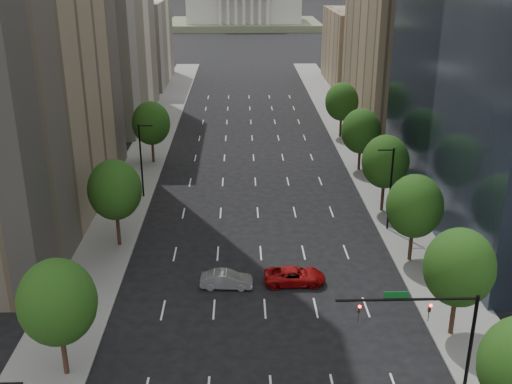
{
  "coord_description": "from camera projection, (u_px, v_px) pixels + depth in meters",
  "views": [
    {
      "loc": [
        -1.89,
        -2.9,
        26.97
      ],
      "look_at": [
        -0.57,
        45.82,
        8.0
      ],
      "focal_mm": 42.71,
      "sensor_mm": 36.0,
      "label": 1
    }
  ],
  "objects": [
    {
      "name": "sidewalk_left",
      "position": [
        119.0,
        213.0,
        68.01
      ],
      "size": [
        6.0,
        200.0,
        0.15
      ],
      "primitive_type": "cube",
      "color": "slate",
      "rests_on": "ground"
    },
    {
      "name": "sidewalk_right",
      "position": [
        394.0,
        210.0,
        68.79
      ],
      "size": [
        6.0,
        200.0,
        0.15
      ],
      "primitive_type": "cube",
      "color": "slate",
      "rests_on": "ground"
    },
    {
      "name": "midrise_cream_left",
      "position": [
        101.0,
        16.0,
        101.51
      ],
      "size": [
        14.0,
        30.0,
        35.0
      ],
      "primitive_type": "cube",
      "color": "beige",
      "rests_on": "ground"
    },
    {
      "name": "filler_left",
      "position": [
        135.0,
        42.0,
        135.33
      ],
      "size": [
        14.0,
        26.0,
        18.0
      ],
      "primitive_type": "cube",
      "color": "beige",
      "rests_on": "ground"
    },
    {
      "name": "parking_tan_right",
      "position": [
        401.0,
        33.0,
        100.88
      ],
      "size": [
        14.0,
        30.0,
        30.0
      ],
      "primitive_type": "cube",
      "color": "#8C7759",
      "rests_on": "ground"
    },
    {
      "name": "filler_right",
      "position": [
        361.0,
        48.0,
        134.16
      ],
      "size": [
        14.0,
        26.0,
        16.0
      ],
      "primitive_type": "cube",
      "color": "#8C7759",
      "rests_on": "ground"
    },
    {
      "name": "tree_right_1",
      "position": [
        459.0,
        268.0,
        44.34
      ],
      "size": [
        5.2,
        5.2,
        8.75
      ],
      "color": "#382316",
      "rests_on": "ground"
    },
    {
      "name": "tree_right_2",
      "position": [
        415.0,
        206.0,
        55.57
      ],
      "size": [
        5.2,
        5.2,
        8.61
      ],
      "color": "#382316",
      "rests_on": "ground"
    },
    {
      "name": "tree_right_3",
      "position": [
        385.0,
        162.0,
        66.64
      ],
      "size": [
        5.2,
        5.2,
        8.89
      ],
      "color": "#382316",
      "rests_on": "ground"
    },
    {
      "name": "tree_right_4",
      "position": [
        361.0,
        131.0,
        79.84
      ],
      "size": [
        5.2,
        5.2,
        8.46
      ],
      "color": "#382316",
      "rests_on": "ground"
    },
    {
      "name": "tree_right_5",
      "position": [
        342.0,
        102.0,
        94.64
      ],
      "size": [
        5.2,
        5.2,
        8.75
      ],
      "color": "#382316",
      "rests_on": "ground"
    },
    {
      "name": "tree_left_0",
      "position": [
        57.0,
        302.0,
        39.91
      ],
      "size": [
        5.2,
        5.2,
        8.75
      ],
      "color": "#382316",
      "rests_on": "ground"
    },
    {
      "name": "tree_left_1",
      "position": [
        115.0,
        190.0,
        58.46
      ],
      "size": [
        5.2,
        5.2,
        8.97
      ],
      "color": "#382316",
      "rests_on": "ground"
    },
    {
      "name": "tree_left_2",
      "position": [
        151.0,
        123.0,
        82.78
      ],
      "size": [
        5.2,
        5.2,
        8.68
      ],
      "color": "#382316",
      "rests_on": "ground"
    },
    {
      "name": "streetlight_rn",
      "position": [
        390.0,
        187.0,
        62.35
      ],
      "size": [
        1.7,
        0.2,
        9.0
      ],
      "color": "black",
      "rests_on": "ground"
    },
    {
      "name": "streetlight_ln",
      "position": [
        142.0,
        159.0,
        70.99
      ],
      "size": [
        1.7,
        0.2,
        9.0
      ],
      "color": "black",
      "rests_on": "ground"
    },
    {
      "name": "traffic_signal",
      "position": [
        436.0,
        321.0,
        38.87
      ],
      "size": [
        9.12,
        0.4,
        7.38
      ],
      "color": "black",
      "rests_on": "ground"
    },
    {
      "name": "capitol",
      "position": [
        244.0,
        5.0,
        242.04
      ],
      "size": [
        60.0,
        40.0,
        35.2
      ],
      "color": "#596647",
      "rests_on": "ground"
    },
    {
      "name": "foothills",
      "position": [
        277.0,
        28.0,
        585.48
      ],
      "size": [
        720.0,
        413.0,
        263.0
      ],
      "color": "olive",
      "rests_on": "ground"
    },
    {
      "name": "car_silver",
      "position": [
        227.0,
        280.0,
        52.76
      ],
      "size": [
        4.6,
        1.82,
        1.49
      ],
      "primitive_type": "imported",
      "rotation": [
        0.0,
        0.0,
        1.52
      ],
      "color": "gray",
      "rests_on": "ground"
    },
    {
      "name": "car_red_far",
      "position": [
        295.0,
        276.0,
        53.36
      ],
      "size": [
        5.43,
        2.59,
        1.5
      ],
      "primitive_type": "imported",
      "rotation": [
        0.0,
        0.0,
        1.59
      ],
      "color": "#9B0B0C",
      "rests_on": "ground"
    }
  ]
}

